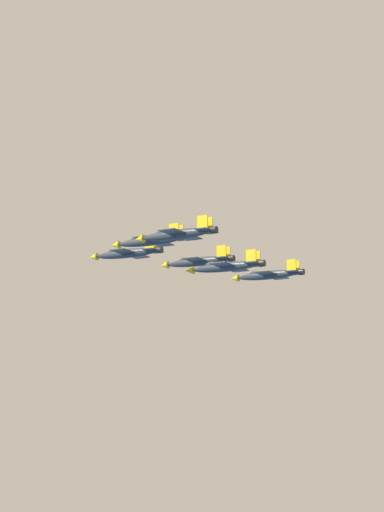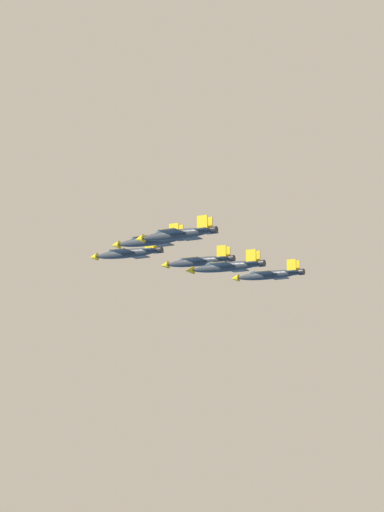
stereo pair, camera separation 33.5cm
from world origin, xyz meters
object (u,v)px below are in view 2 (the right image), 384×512
object	(u,v)px
jet_lead	(127,253)
jet_right_wingman	(198,261)
jet_right_outer	(269,275)
jet_left_wingman	(150,241)
jet_slot_rear	(226,267)
jet_left_outer	(177,234)

from	to	relation	value
jet_lead	jet_right_wingman	distance (m)	16.64
jet_lead	jet_right_outer	size ratio (longest dim) A/B	1.01
jet_left_wingman	jet_slot_rear	bearing A→B (deg)	-139.43
jet_right_outer	jet_slot_rear	xyz separation A→B (m)	(-16.69, -13.54, -1.55)
jet_lead	jet_right_outer	bearing A→B (deg)	-140.13
jet_left_outer	jet_right_outer	size ratio (longest dim) A/B	1.01
jet_left_outer	jet_left_wingman	bearing A→B (deg)	-39.35
jet_slot_rear	jet_lead	bearing A→B (deg)	-0.04
jet_right_wingman	jet_slot_rear	distance (m)	17.09
jet_lead	jet_left_wingman	bearing A→B (deg)	139.14
jet_lead	jet_left_outer	xyz separation A→B (m)	(-0.77, -33.17, -2.21)
jet_lead	jet_right_outer	world-z (taller)	jet_lead
jet_right_wingman	jet_left_outer	size ratio (longest dim) A/B	1.00
jet_right_wingman	jet_right_outer	size ratio (longest dim) A/B	1.02
jet_lead	jet_left_outer	world-z (taller)	jet_lead
jet_left_wingman	jet_right_outer	bearing A→B (deg)	-111.21
jet_lead	jet_left_wingman	distance (m)	16.60
jet_lead	jet_slot_rear	bearing A→B (deg)	179.50
jet_left_wingman	jet_slot_rear	world-z (taller)	jet_left_wingman
jet_left_wingman	jet_slot_rear	xyz separation A→B (m)	(16.31, -3.05, -5.01)
jet_left_wingman	jet_right_outer	world-z (taller)	jet_left_wingman
jet_lead	jet_slot_rear	xyz separation A→B (m)	(15.92, -19.64, -5.36)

